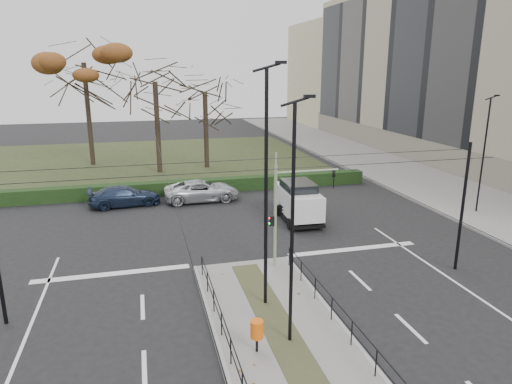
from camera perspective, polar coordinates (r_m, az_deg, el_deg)
ground at (r=17.92m, az=1.85°, el=-15.35°), size 140.00×140.00×0.00m
median_island at (r=15.87m, az=4.51°, el=-19.55°), size 4.40×15.00×0.14m
sidewalk_east at (r=44.00m, az=16.61°, el=2.72°), size 8.00×90.00×0.14m
park at (r=47.70m, az=-16.05°, el=3.67°), size 38.00×26.00×0.10m
hedge at (r=34.53m, az=-16.58°, el=0.13°), size 38.00×1.00×1.00m
apartment_block at (r=50.49m, az=26.49°, el=15.15°), size 13.09×52.10×21.64m
median_railing at (r=15.30m, az=4.71°, el=-16.96°), size 4.14×13.24×0.92m
catenary at (r=17.92m, az=0.51°, el=-3.30°), size 20.00×34.00×6.00m
traffic_light at (r=20.80m, az=3.18°, el=-2.00°), size 3.29×1.88×4.85m
litter_bin at (r=15.40m, az=0.11°, el=-16.84°), size 0.43×0.43×1.11m
streetlamp_median_near at (r=14.56m, az=4.63°, el=-4.05°), size 0.69×0.14×8.22m
streetlamp_median_far at (r=16.81m, az=1.33°, el=0.46°), size 0.77×0.16×9.22m
streetlamp_sidewalk at (r=32.09m, az=26.59°, el=4.28°), size 0.62×0.13×7.42m
parked_car_third at (r=32.35m, az=-16.12°, el=-0.49°), size 4.92×2.43×1.37m
parked_car_fourth at (r=32.51m, az=-6.78°, el=0.17°), size 5.29×2.50×1.46m
white_van at (r=28.09m, az=5.28°, el=-1.05°), size 2.23×4.65×2.45m
rust_tree at (r=46.18m, az=-20.75°, el=14.88°), size 9.74×9.74×12.51m
bare_tree_center at (r=41.07m, az=-12.47°, el=12.52°), size 6.91×6.91×10.51m
bare_tree_near at (r=42.51m, az=-6.39°, el=11.51°), size 5.84×5.84×9.09m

